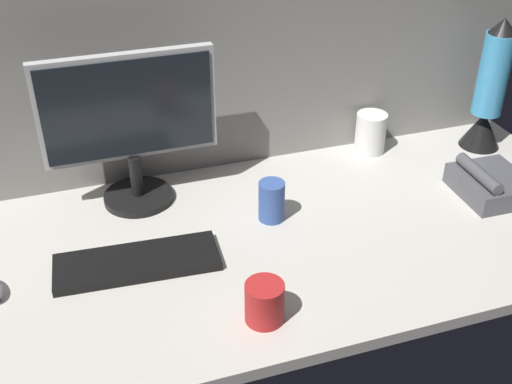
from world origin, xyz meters
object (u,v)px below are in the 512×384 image
(monitor, at_px, (130,123))
(keyboard, at_px, (137,262))
(desk_phone, at_px, (490,184))
(mug_ceramic_blue, at_px, (272,201))
(mug_ceramic_white, at_px, (371,133))
(mug_red_plastic, at_px, (264,302))
(lava_lamp, at_px, (489,95))

(monitor, bearing_deg, keyboard, -99.80)
(desk_phone, bearing_deg, mug_ceramic_blue, 172.83)
(mug_ceramic_blue, relative_size, desk_phone, 0.54)
(mug_ceramic_white, height_order, mug_red_plastic, mug_ceramic_white)
(monitor, distance_m, lava_lamp, 1.03)
(monitor, height_order, mug_ceramic_white, monitor)
(mug_red_plastic, distance_m, desk_phone, 0.76)
(mug_ceramic_blue, height_order, desk_phone, mug_ceramic_blue)
(monitor, bearing_deg, desk_phone, -16.86)
(lava_lamp, bearing_deg, mug_ceramic_blue, -166.96)
(keyboard, relative_size, mug_red_plastic, 4.13)
(mug_red_plastic, bearing_deg, desk_phone, 19.86)
(desk_phone, bearing_deg, mug_red_plastic, -160.14)
(lava_lamp, xyz_separation_m, desk_phone, (-0.14, -0.24, -0.13))
(keyboard, xyz_separation_m, mug_ceramic_blue, (0.35, 0.08, 0.04))
(mug_ceramic_blue, bearing_deg, lava_lamp, 13.04)
(mug_ceramic_white, bearing_deg, lava_lamp, -12.23)
(monitor, relative_size, lava_lamp, 1.11)
(mug_ceramic_blue, relative_size, mug_ceramic_white, 0.87)
(mug_ceramic_white, relative_size, mug_red_plastic, 1.34)
(mug_ceramic_blue, bearing_deg, mug_ceramic_white, 31.45)
(keyboard, height_order, lava_lamp, lava_lamp)
(monitor, height_order, mug_red_plastic, monitor)
(monitor, distance_m, desk_phone, 0.95)
(monitor, xyz_separation_m, mug_red_plastic, (0.17, -0.53, -0.18))
(lava_lamp, distance_m, desk_phone, 0.31)
(mug_ceramic_white, distance_m, lava_lamp, 0.35)
(keyboard, relative_size, mug_ceramic_blue, 3.55)
(mug_ceramic_blue, height_order, lava_lamp, lava_lamp)
(mug_ceramic_blue, distance_m, mug_ceramic_white, 0.46)
(keyboard, bearing_deg, mug_ceramic_white, 27.16)
(mug_ceramic_blue, xyz_separation_m, mug_ceramic_white, (0.39, 0.24, 0.01))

